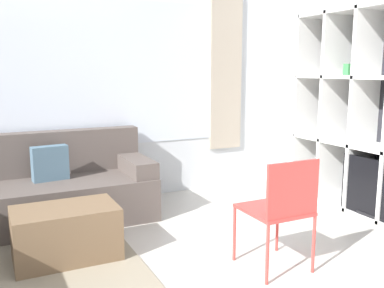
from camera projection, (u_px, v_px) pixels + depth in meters
name	position (u px, v px, depth m)	size (l,w,h in m)	color
wall_back	(94.00, 82.00, 4.69)	(6.56, 0.11, 2.70)	silver
shelving_unit	(384.00, 116.00, 4.29)	(0.43, 2.20, 2.12)	#232328
couch_main	(52.00, 191.00, 4.22)	(1.94, 0.85, 0.87)	#564C47
ottoman	(66.00, 233.00, 3.38)	(0.80, 0.49, 0.43)	brown
folding_chair	(281.00, 205.00, 3.13)	(0.44, 0.46, 0.86)	#CC3D38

